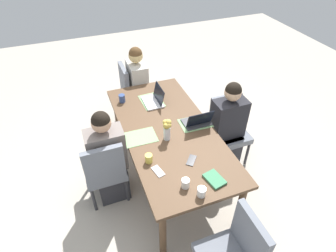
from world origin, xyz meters
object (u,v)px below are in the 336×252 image
dining_table (168,134)px  coffee_mug_centre_right (201,192)px  coffee_mug_near_left (122,98)px  coffee_mug_near_right (185,183)px  laptop_head_right_left_mid (154,99)px  chair_far_left_near (105,169)px  person_head_right_left_mid (138,89)px  phone_black (191,160)px  chair_near_left_far (228,126)px  book_red_cover (215,179)px  flower_vase (167,128)px  coffee_mug_centre_left (149,158)px  person_far_left_near (109,161)px  chair_head_right_left_mid (133,89)px  person_near_left_far (227,129)px  laptop_near_left_far (198,121)px  chair_head_left_right_near (235,251)px  phone_silver (158,171)px

dining_table → coffee_mug_centre_right: coffee_mug_centre_right is taller
coffee_mug_near_left → coffee_mug_near_right: 1.56m
laptop_head_right_left_mid → chair_far_left_near: bearing=130.2°
person_head_right_left_mid → laptop_head_right_left_mid: 0.77m
person_head_right_left_mid → phone_black: person_head_right_left_mid is taller
chair_near_left_far → book_red_cover: chair_near_left_far is taller
chair_far_left_near → flower_vase: size_ratio=3.54×
flower_vase → phone_black: bearing=-163.8°
chair_near_left_far → coffee_mug_centre_left: size_ratio=9.75×
chair_near_left_far → coffee_mug_centre_left: bearing=110.9°
person_far_left_near → chair_head_right_left_mid: size_ratio=1.33×
person_head_right_left_mid → person_near_left_far: 1.52m
laptop_near_left_far → coffee_mug_centre_left: size_ratio=3.47×
person_far_left_near → book_red_cover: size_ratio=5.97×
laptop_near_left_far → book_red_cover: bearing=165.7°
coffee_mug_near_left → coffee_mug_near_right: size_ratio=1.13×
chair_far_left_near → person_head_right_left_mid: bearing=-29.1°
dining_table → coffee_mug_near_left: size_ratio=20.40×
chair_far_left_near → coffee_mug_centre_left: bearing=-124.0°
chair_far_left_near → chair_head_left_right_near: (-1.29, -0.85, 0.00)m
dining_table → chair_near_left_far: size_ratio=2.34×
person_far_left_near → phone_silver: size_ratio=7.97×
person_head_right_left_mid → person_near_left_far: (-1.31, -0.78, 0.00)m
chair_near_left_far → laptop_near_left_far: 0.57m
chair_near_left_far → person_near_left_far: 0.10m
book_red_cover → chair_far_left_near: bearing=40.5°
person_head_right_left_mid → chair_head_right_left_mid: bearing=51.2°
coffee_mug_near_left → chair_far_left_near: bearing=153.4°
chair_far_left_near → chair_head_right_left_mid: (1.46, -0.71, 0.00)m
chair_far_left_near → chair_near_left_far: (0.17, -1.62, 0.00)m
flower_vase → phone_black: (-0.39, -0.11, -0.15)m
chair_far_left_near → person_near_left_far: bearing=-86.5°
chair_near_left_far → chair_head_right_left_mid: bearing=35.4°
laptop_near_left_far → laptop_head_right_left_mid: (0.60, 0.33, 0.00)m
coffee_mug_near_left → phone_black: bearing=-162.1°
laptop_near_left_far → book_red_cover: (-0.81, 0.21, -0.03)m
chair_head_left_right_near → phone_black: bearing=1.1°
chair_far_left_near → person_far_left_near: person_far_left_near is taller
chair_head_right_left_mid → person_head_right_left_mid: 0.10m
person_head_right_left_mid → book_red_cover: size_ratio=5.97×
dining_table → chair_head_right_left_mid: chair_head_right_left_mid is taller
dining_table → chair_head_right_left_mid: 1.36m
coffee_mug_near_left → laptop_head_right_left_mid: bearing=-112.7°
chair_head_right_left_mid → coffee_mug_centre_right: chair_head_right_left_mid is taller
chair_head_right_left_mid → book_red_cover: chair_head_right_left_mid is taller
book_red_cover → phone_silver: 0.54m
person_near_left_far → coffee_mug_near_left: size_ratio=11.60×
phone_silver → person_near_left_far: bearing=-77.2°
chair_near_left_far → coffee_mug_near_right: 1.34m
chair_head_right_left_mid → person_head_right_left_mid: (-0.06, -0.07, 0.03)m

